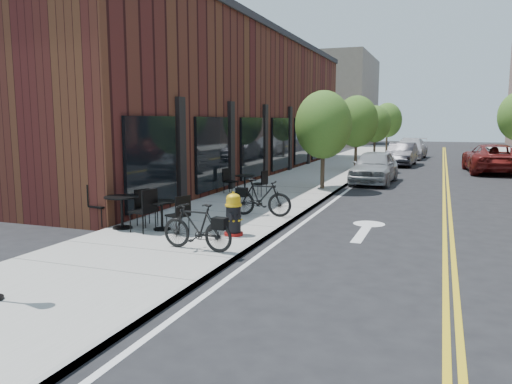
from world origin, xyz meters
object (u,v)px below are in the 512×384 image
at_px(bicycle_left, 197,227).
at_px(bicycle_right, 261,198).
at_px(bistro_set_a, 122,207).
at_px(parked_car_a, 374,167).
at_px(bistro_set_b, 162,211).
at_px(parked_car_c, 410,148).
at_px(bistro_set_c, 245,182).
at_px(parked_car_far, 492,158).
at_px(fire_hydrant, 233,215).
at_px(parked_car_b, 402,154).

xyz_separation_m(bicycle_left, bicycle_right, (-0.02, 3.95, 0.03)).
xyz_separation_m(bistro_set_a, parked_car_a, (4.59, 12.27, 0.09)).
distance_m(bistro_set_b, parked_car_c, 28.04).
height_order(bistro_set_c, parked_car_far, parked_car_far).
bearing_deg(parked_car_a, bicycle_left, -95.90).
xyz_separation_m(bistro_set_b, parked_car_c, (4.20, 27.72, 0.16)).
distance_m(bistro_set_a, parked_car_a, 13.10).
height_order(fire_hydrant, bicycle_left, fire_hydrant).
distance_m(fire_hydrant, parked_car_c, 27.76).
height_order(bicycle_right, parked_car_c, parked_car_c).
relative_size(bicycle_left, bistro_set_b, 0.94).
relative_size(fire_hydrant, bistro_set_b, 0.59).
relative_size(parked_car_b, parked_car_far, 0.77).
xyz_separation_m(bistro_set_b, parked_car_far, (8.90, 18.79, 0.19)).
bearing_deg(parked_car_far, bicycle_right, 61.95).
height_order(parked_car_a, parked_car_b, parked_car_a).
bearing_deg(parked_car_far, bistro_set_b, 60.50).
bearing_deg(fire_hydrant, bistro_set_c, 129.79).
relative_size(fire_hydrant, parked_car_b, 0.24).
bearing_deg(parked_car_a, parked_car_c, 89.81).
bearing_deg(bicycle_left, fire_hydrant, 178.15).
bearing_deg(bicycle_right, parked_car_a, -14.83).
xyz_separation_m(bistro_set_b, parked_car_b, (4.06, 21.49, 0.12)).
bearing_deg(fire_hydrant, bistro_set_b, -157.76).
bearing_deg(bistro_set_a, bistro_set_c, 95.80).
bearing_deg(bicycle_left, parked_car_far, 165.34).
relative_size(bicycle_right, bistro_set_b, 1.00).
relative_size(bicycle_left, parked_car_c, 0.32).
distance_m(bistro_set_a, bistro_set_c, 6.42).
height_order(fire_hydrant, bicycle_right, bicycle_right).
xyz_separation_m(fire_hydrant, parked_car_c, (2.32, 27.66, 0.14)).
bearing_deg(parked_car_a, bistro_set_c, -121.05).
relative_size(parked_car_a, parked_car_c, 0.84).
bearing_deg(fire_hydrant, bicycle_left, -76.28).
distance_m(fire_hydrant, bistro_set_b, 1.88).
height_order(bicycle_right, bistro_set_a, bistro_set_a).
relative_size(bistro_set_c, parked_car_far, 0.31).
relative_size(bicycle_right, bistro_set_a, 0.87).
height_order(bistro_set_c, parked_car_b, parked_car_b).
distance_m(fire_hydrant, bicycle_left, 1.52).
bearing_deg(bicycle_left, bistro_set_b, -125.51).
relative_size(bicycle_right, parked_car_a, 0.40).
distance_m(bistro_set_a, parked_car_far, 21.44).
height_order(parked_car_a, parked_car_far, parked_car_far).
xyz_separation_m(bicycle_left, bistro_set_b, (-1.70, 1.45, -0.03)).
relative_size(fire_hydrant, bicycle_right, 0.59).
xyz_separation_m(bicycle_left, parked_car_b, (2.36, 22.94, 0.10)).
bearing_deg(parked_car_b, bicycle_left, -92.87).
distance_m(bicycle_left, parked_car_far, 21.48).
bearing_deg(parked_car_b, fire_hydrant, -92.81).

